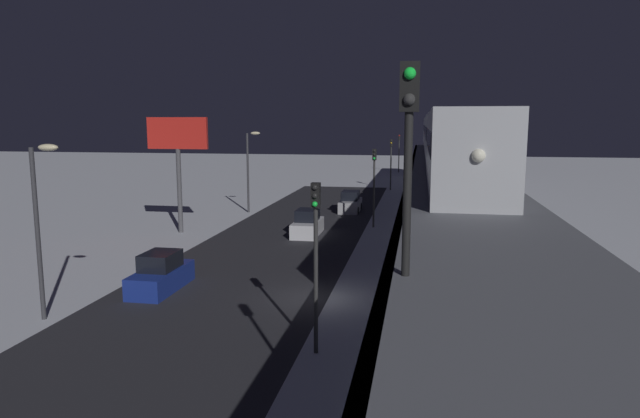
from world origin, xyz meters
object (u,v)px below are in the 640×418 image
object	(u,v)px
sedan_white	(307,225)
traffic_light_far	(391,157)
traffic_light_near	(316,243)
sedan_silver	(350,203)
traffic_light_mid	(374,176)
commercial_billboard	(178,145)
rail_signal	(409,132)
traffic_light_distant	(399,148)
sedan_blue	(161,275)
subway_train	(440,134)

from	to	relation	value
sedan_white	traffic_light_far	bearing A→B (deg)	81.06
traffic_light_near	traffic_light_far	xyz separation A→B (m)	(0.00, -51.66, 0.00)
sedan_silver	traffic_light_far	bearing A→B (deg)	80.75
traffic_light_mid	commercial_billboard	size ratio (longest dim) A/B	0.72
rail_signal	traffic_light_far	world-z (taller)	rail_signal
traffic_light_near	traffic_light_distant	size ratio (longest dim) A/B	1.00
sedan_blue	traffic_light_mid	size ratio (longest dim) A/B	0.70
traffic_light_far	rail_signal	bearing A→B (deg)	93.24
sedan_silver	commercial_billboard	size ratio (longest dim) A/B	0.52
subway_train	sedan_blue	distance (m)	33.31
sedan_silver	traffic_light_distant	xyz separation A→B (m)	(-2.90, -43.64, 3.41)
traffic_light_near	commercial_billboard	bearing A→B (deg)	-55.15
traffic_light_far	sedan_blue	bearing A→B (deg)	78.36
sedan_blue	traffic_light_distant	distance (m)	71.68
sedan_silver	commercial_billboard	xyz separation A→B (m)	(11.74, 12.82, 6.04)
subway_train	traffic_light_distant	distance (m)	42.35
subway_train	rail_signal	xyz separation A→B (m)	(2.02, 44.70, 0.95)
sedan_white	traffic_light_distant	bearing A→B (deg)	85.18
sedan_blue	traffic_light_distant	size ratio (longest dim) A/B	0.70
traffic_light_near	traffic_light_distant	xyz separation A→B (m)	(0.00, -77.49, 0.00)
sedan_blue	traffic_light_mid	xyz separation A→B (m)	(-9.30, -19.33, 3.40)
traffic_light_near	commercial_billboard	world-z (taller)	commercial_billboard
traffic_light_near	rail_signal	bearing A→B (deg)	110.76
subway_train	sedan_blue	bearing A→B (deg)	63.12
traffic_light_distant	commercial_billboard	world-z (taller)	commercial_billboard
rail_signal	sedan_silver	distance (m)	44.06
sedan_silver	commercial_billboard	bearing A→B (deg)	-132.49
sedan_silver	sedan_blue	world-z (taller)	same
sedan_white	traffic_light_near	world-z (taller)	traffic_light_near
sedan_white	commercial_billboard	distance (m)	11.65
traffic_light_distant	commercial_billboard	size ratio (longest dim) A/B	0.72
sedan_blue	commercial_billboard	size ratio (longest dim) A/B	0.50
traffic_light_mid	commercial_billboard	bearing A→B (deg)	18.15
sedan_blue	traffic_light_mid	distance (m)	21.72
sedan_white	traffic_light_mid	xyz separation A→B (m)	(-4.70, -4.06, 3.40)
subway_train	traffic_light_far	bearing A→B (deg)	-71.19
subway_train	rail_signal	size ratio (longest dim) A/B	18.52
subway_train	sedan_white	xyz separation A→B (m)	(10.16, 13.85, -6.61)
sedan_silver	sedan_blue	bearing A→B (deg)	-103.17
subway_train	traffic_light_near	size ratio (longest dim) A/B	11.57
sedan_blue	commercial_billboard	distance (m)	16.62
traffic_light_distant	commercial_billboard	xyz separation A→B (m)	(14.64, 56.46, 2.63)
rail_signal	sedan_silver	bearing A→B (deg)	-81.60
subway_train	sedan_silver	world-z (taller)	subway_train
sedan_white	sedan_blue	bearing A→B (deg)	-106.76
sedan_blue	traffic_light_far	bearing A→B (deg)	-101.64
subway_train	commercial_billboard	xyz separation A→B (m)	(20.11, 14.59, -0.58)
sedan_blue	sedan_white	xyz separation A→B (m)	(-4.60, -15.28, 0.00)
commercial_billboard	sedan_blue	bearing A→B (deg)	110.19
rail_signal	sedan_white	size ratio (longest dim) A/B	0.89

